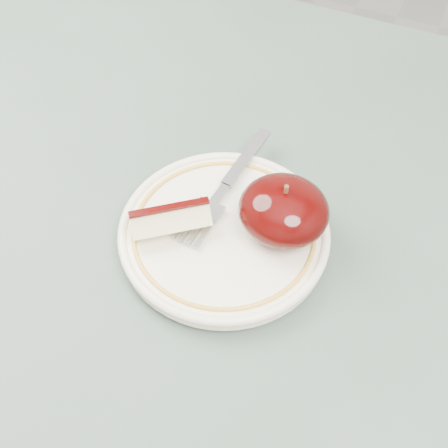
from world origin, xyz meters
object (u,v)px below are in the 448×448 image
at_px(table, 178,319).
at_px(apple_half, 284,210).
at_px(plate, 224,233).
at_px(fork, 225,186).

relative_size(table, apple_half, 10.85).
height_order(plate, apple_half, apple_half).
bearing_deg(apple_half, plate, -153.65).
relative_size(table, fork, 5.48).
height_order(table, apple_half, apple_half).
relative_size(apple_half, fork, 0.50).
bearing_deg(table, fork, 83.08).
bearing_deg(table, apple_half, 44.06).
distance_m(apple_half, fork, 0.07).
relative_size(table, plate, 4.55).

